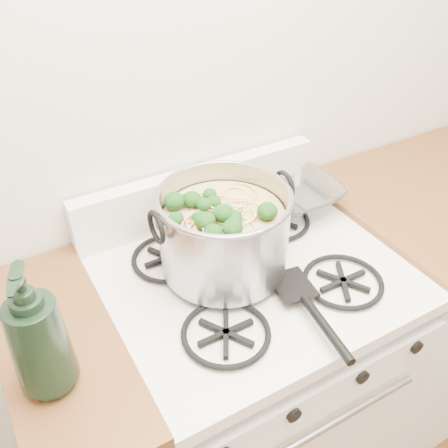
% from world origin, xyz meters
% --- Properties ---
extents(gas_range, '(0.76, 0.66, 0.92)m').
position_xyz_m(gas_range, '(0.00, 1.26, 0.44)').
color(gas_range, white).
rests_on(gas_range, ground).
extents(counter_right, '(1.00, 0.65, 0.92)m').
position_xyz_m(counter_right, '(0.88, 1.26, 0.46)').
color(counter_right, silver).
rests_on(counter_right, ground).
extents(stock_pot, '(0.36, 0.33, 0.22)m').
position_xyz_m(stock_pot, '(-0.06, 1.31, 1.03)').
color(stock_pot, '#999AA1').
rests_on(stock_pot, gas_range).
extents(spatula, '(0.33, 0.35, 0.02)m').
position_xyz_m(spatula, '(0.04, 1.15, 0.94)').
color(spatula, black).
rests_on(spatula, gas_range).
extents(glass_bowl, '(0.11, 0.11, 0.03)m').
position_xyz_m(glass_bowl, '(0.27, 1.45, 0.94)').
color(glass_bowl, white).
rests_on(glass_bowl, gas_range).
extents(bottle, '(0.15, 0.15, 0.30)m').
position_xyz_m(bottle, '(-0.54, 1.17, 1.07)').
color(bottle, black).
rests_on(bottle, counter_left).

